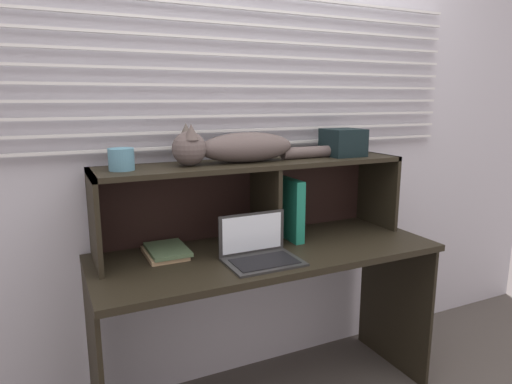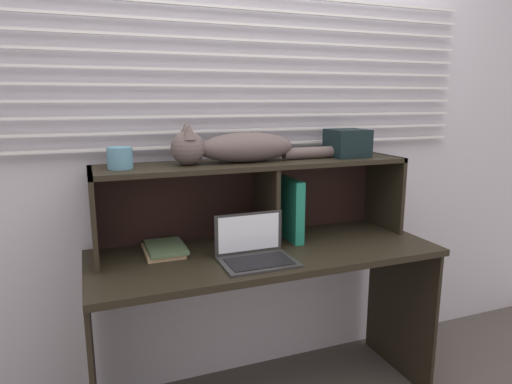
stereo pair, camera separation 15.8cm
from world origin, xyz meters
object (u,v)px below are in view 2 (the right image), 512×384
Objects in this scene: binder_upright at (289,209)px; storage_box at (347,143)px; cat at (235,147)px; small_basket at (120,158)px; laptop at (255,252)px; book_stack at (164,249)px.

binder_upright is 0.44m from storage_box.
cat is 7.69× the size of small_basket.
storage_box reaches higher than laptop.
storage_box reaches higher than small_basket.
laptop is at bearing -158.11° from storage_box.
laptop is at bearing -34.09° from book_stack.
laptop reaches higher than book_stack.
book_stack is at bearing -179.75° from cat.
book_stack is (-0.34, 0.23, -0.02)m from laptop.
cat is at bearing 0.00° from small_basket.
storage_box is at bearing 0.00° from binder_upright.
laptop is 3.00× the size of small_basket.
small_basket reaches higher than binder_upright.
cat is 4.36× the size of storage_box.
small_basket is at bearing 180.00° from cat.
small_basket is (-0.51, 0.23, 0.40)m from laptop.
storage_box is at bearing 0.00° from small_basket.
storage_box reaches higher than book_stack.
storage_box is (0.58, 0.23, 0.42)m from laptop.
small_basket is at bearing 180.00° from binder_upright.
book_stack is (-0.34, -0.00, -0.44)m from cat.
binder_upright is at bearing 0.00° from small_basket.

